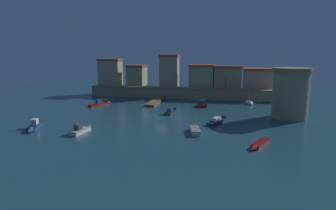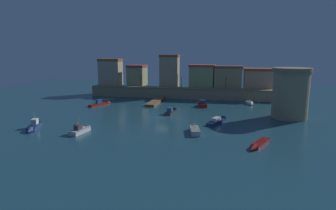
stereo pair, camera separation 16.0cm
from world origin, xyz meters
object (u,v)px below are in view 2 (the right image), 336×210
at_px(quay_lamp_1, 181,80).
at_px(moored_boat_6, 172,111).
at_px(moored_boat_0, 82,129).
at_px(moored_boat_8, 194,129).
at_px(moored_boat_3, 101,103).
at_px(moored_boat_5, 258,145).
at_px(quay_lamp_0, 140,78).
at_px(quay_lamp_2, 226,80).
at_px(fortress_tower, 291,93).
at_px(moored_boat_1, 202,104).
at_px(moored_boat_7, 33,127).
at_px(moored_boat_2, 219,120).
at_px(moored_boat_4, 250,103).
at_px(mooring_buoy_0, 77,125).

height_order(quay_lamp_1, moored_boat_6, quay_lamp_1).
relative_size(moored_boat_0, moored_boat_6, 0.90).
bearing_deg(moored_boat_0, moored_boat_8, -71.59).
bearing_deg(moored_boat_3, moored_boat_5, -103.11).
distance_m(quay_lamp_0, moored_boat_6, 25.06).
xyz_separation_m(moored_boat_3, moored_boat_8, (25.80, -19.70, 0.04)).
relative_size(quay_lamp_1, quay_lamp_2, 0.87).
relative_size(quay_lamp_2, moored_boat_8, 0.67).
bearing_deg(moored_boat_0, quay_lamp_2, -24.53).
bearing_deg(moored_boat_0, quay_lamp_1, -8.85).
relative_size(fortress_tower, moored_boat_0, 1.85).
relative_size(moored_boat_1, moored_boat_8, 0.88).
height_order(fortress_tower, moored_boat_0, fortress_tower).
relative_size(quay_lamp_0, moored_boat_7, 0.63).
distance_m(moored_boat_2, moored_boat_8, 8.39).
xyz_separation_m(moored_boat_2, moored_boat_6, (-10.43, 6.57, 0.02)).
xyz_separation_m(moored_boat_1, moored_boat_2, (4.73, -16.02, -0.14)).
distance_m(moored_boat_5, moored_boat_7, 36.88).
relative_size(quay_lamp_2, moored_boat_3, 0.55).
xyz_separation_m(moored_boat_6, moored_boat_7, (-20.60, -18.44, 0.08)).
xyz_separation_m(fortress_tower, moored_boat_4, (-6.74, 14.18, -4.73)).
relative_size(fortress_tower, moored_boat_8, 1.77).
relative_size(quay_lamp_1, moored_boat_3, 0.48).
relative_size(fortress_tower, moored_boat_4, 2.06).
bearing_deg(quay_lamp_0, moored_boat_2, -48.45).
bearing_deg(moored_boat_7, moored_boat_4, 110.02).
bearing_deg(moored_boat_6, mooring_buoy_0, 140.23).
height_order(moored_boat_4, moored_boat_7, moored_boat_7).
bearing_deg(moored_boat_3, fortress_tower, -74.64).
distance_m(moored_boat_3, moored_boat_8, 32.46).
height_order(moored_boat_3, moored_boat_6, moored_boat_3).
xyz_separation_m(moored_boat_0, moored_boat_6, (11.62, 18.04, -0.06)).
bearing_deg(moored_boat_4, quay_lamp_0, -112.20).
relative_size(moored_boat_0, moored_boat_4, 1.11).
bearing_deg(moored_boat_0, moored_boat_6, -26.72).
height_order(moored_boat_0, moored_boat_7, moored_boat_7).
distance_m(moored_boat_0, moored_boat_6, 21.46).
height_order(quay_lamp_1, moored_boat_2, quay_lamp_1).
relative_size(moored_boat_0, moored_boat_1, 1.08).
height_order(quay_lamp_2, moored_boat_4, quay_lamp_2).
relative_size(fortress_tower, moored_boat_3, 1.45).
xyz_separation_m(moored_boat_2, mooring_buoy_0, (-25.40, -7.36, -0.39)).
distance_m(fortress_tower, moored_boat_5, 21.98).
height_order(moored_boat_4, moored_boat_5, moored_boat_4).
bearing_deg(mooring_buoy_0, moored_boat_1, 48.53).
relative_size(quay_lamp_0, quay_lamp_1, 1.16).
distance_m(moored_boat_1, moored_boat_3, 25.16).
bearing_deg(mooring_buoy_0, moored_boat_2, 16.17).
bearing_deg(moored_boat_2, moored_boat_6, 82.26).
bearing_deg(moored_boat_3, moored_boat_0, -139.63).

